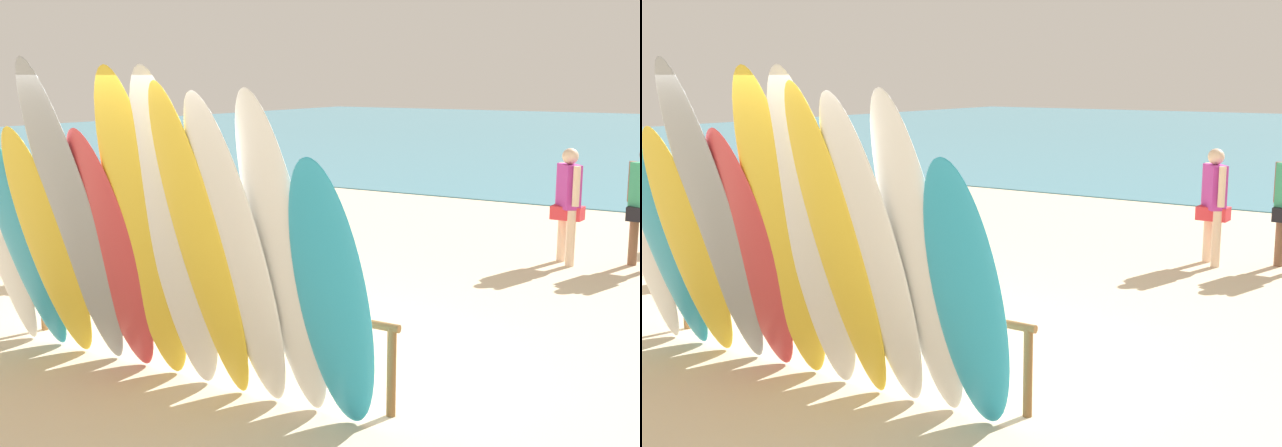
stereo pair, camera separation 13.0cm
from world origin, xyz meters
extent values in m
plane|color=beige|center=(0.00, 14.00, 0.00)|extent=(60.00, 60.00, 0.00)
cylinder|color=brown|center=(-1.95, 0.00, 0.34)|extent=(0.07, 0.07, 0.68)
cylinder|color=brown|center=(1.95, 0.00, 0.34)|extent=(0.07, 0.07, 0.68)
cylinder|color=brown|center=(0.00, 0.00, 0.68)|extent=(4.02, 0.06, 0.06)
ellipsoid|color=#289EC6|center=(-1.44, -0.58, 1.07)|extent=(0.54, 0.84, 2.15)
ellipsoid|color=yellow|center=(-1.08, -0.59, 1.05)|extent=(0.60, 0.85, 2.11)
ellipsoid|color=#999EA3|center=(-0.68, -0.65, 1.33)|extent=(0.57, 1.02, 2.65)
ellipsoid|color=#D13D42|center=(-0.38, -0.52, 1.06)|extent=(0.59, 0.73, 2.11)
ellipsoid|color=yellow|center=(0.02, -0.56, 1.29)|extent=(0.64, 0.87, 2.59)
ellipsoid|color=white|center=(0.36, -0.55, 1.29)|extent=(0.60, 0.76, 2.59)
ellipsoid|color=yellow|center=(0.71, -0.66, 1.24)|extent=(0.52, 0.94, 2.48)
ellipsoid|color=white|center=(1.03, -0.63, 1.21)|extent=(0.62, 0.94, 2.42)
ellipsoid|color=white|center=(1.39, -0.58, 1.22)|extent=(0.58, 0.86, 2.44)
ellipsoid|color=#289EC6|center=(1.79, -0.57, 1.00)|extent=(0.58, 0.71, 2.01)
cylinder|color=beige|center=(1.38, 5.89, 0.37)|extent=(0.11, 0.11, 0.75)
cylinder|color=beige|center=(1.57, 5.65, 0.37)|extent=(0.11, 0.11, 0.75)
cube|color=#DB333D|center=(1.48, 5.77, 0.69)|extent=(0.40, 0.25, 0.18)
cube|color=#B23399|center=(1.48, 5.77, 1.04)|extent=(0.40, 0.43, 0.59)
sphere|color=beige|center=(1.48, 5.77, 1.44)|extent=(0.21, 0.21, 0.21)
cylinder|color=beige|center=(1.32, 5.96, 1.08)|extent=(0.09, 0.09, 0.52)
cylinder|color=beige|center=(1.63, 5.57, 1.08)|extent=(0.09, 0.09, 0.52)
cylinder|color=tan|center=(-3.11, 2.26, 0.42)|extent=(0.13, 0.13, 0.84)
cylinder|color=tan|center=(-3.26, 2.57, 0.42)|extent=(0.13, 0.13, 0.84)
cube|color=#B23399|center=(-3.19, 2.42, 0.77)|extent=(0.45, 0.28, 0.20)
cube|color=black|center=(-3.19, 2.42, 1.17)|extent=(0.39, 0.49, 0.66)
sphere|color=tan|center=(-3.19, 2.42, 1.61)|extent=(0.24, 0.24, 0.24)
cylinder|color=tan|center=(-3.07, 2.17, 1.20)|extent=(0.10, 0.10, 0.58)
cylinder|color=tan|center=(-3.31, 2.67, 1.20)|extent=(0.10, 0.10, 0.58)
cylinder|color=brown|center=(2.25, 6.17, 0.39)|extent=(0.12, 0.12, 0.77)
cylinder|color=brown|center=(2.17, 6.22, 1.11)|extent=(0.09, 0.09, 0.54)
cylinder|color=#B7B7BC|center=(-4.40, 2.36, 0.14)|extent=(0.02, 0.02, 0.28)
cylinder|color=#B7B7BC|center=(-3.99, 2.40, 0.14)|extent=(0.02, 0.02, 0.28)
cylinder|color=#B7B7BC|center=(-4.44, 2.74, 0.14)|extent=(0.02, 0.02, 0.28)
cylinder|color=#B7B7BC|center=(-4.02, 2.78, 0.14)|extent=(0.02, 0.02, 0.28)
cube|color=red|center=(-4.21, 2.57, 0.30)|extent=(0.54, 0.50, 0.03)
cube|color=red|center=(-4.25, 2.92, 0.55)|extent=(0.53, 0.34, 0.50)
cylinder|color=#B7B7BC|center=(-4.08, 1.22, 0.14)|extent=(0.02, 0.02, 0.28)
cube|color=silver|center=(-4.33, 1.31, 0.55)|extent=(0.57, 0.44, 0.50)
cylinder|color=#B7B7BC|center=(-3.15, 1.14, 0.14)|extent=(0.02, 0.02, 0.28)
cylinder|color=#B7B7BC|center=(-2.73, 1.20, 0.14)|extent=(0.02, 0.02, 0.28)
cylinder|color=#B7B7BC|center=(-3.20, 1.52, 0.14)|extent=(0.02, 0.02, 0.28)
cylinder|color=#B7B7BC|center=(-2.78, 1.57, 0.14)|extent=(0.02, 0.02, 0.28)
cube|color=silver|center=(-2.97, 1.36, 0.30)|extent=(0.55, 0.51, 0.03)
cube|color=silver|center=(-3.01, 1.71, 0.55)|extent=(0.53, 0.35, 0.50)
camera|label=1|loc=(4.72, -5.20, 2.51)|focal=46.99mm
camera|label=2|loc=(4.83, -5.13, 2.51)|focal=46.99mm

